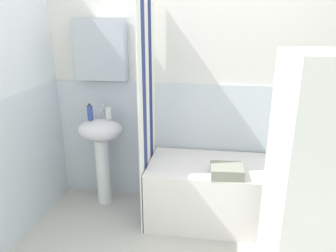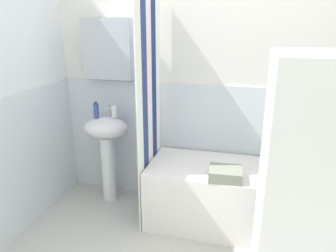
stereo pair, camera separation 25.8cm
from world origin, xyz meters
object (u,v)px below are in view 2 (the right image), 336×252
soap_dispenser (96,110)px  bathtub (235,197)px  washer_dryer_stack (313,203)px  toothbrush_cup (114,112)px  shampoo_bottle (283,152)px  towel_folded (225,174)px  lotion_bottle (316,154)px  sink (107,141)px  conditioner_bottle (292,154)px  body_wash_bottle (301,156)px

soap_dispenser → bathtub: size_ratio=0.11×
soap_dispenser → washer_dryer_stack: size_ratio=0.10×
soap_dispenser → toothbrush_cup: bearing=18.5°
shampoo_bottle → towel_folded: bearing=-134.3°
bathtub → towel_folded: bearing=-111.2°
soap_dispenser → lotion_bottle: 2.04m
shampoo_bottle → bathtub: bearing=-145.3°
sink → soap_dispenser: (-0.08, -0.02, 0.31)m
lotion_bottle → conditioner_bottle: (-0.20, -0.03, -0.01)m
sink → body_wash_bottle: sink is taller
sink → lotion_bottle: size_ratio=4.25×
lotion_bottle → conditioner_bottle: bearing=-171.5°
soap_dispenser → conditioner_bottle: soap_dispenser is taller
soap_dispenser → conditioner_bottle: bearing=3.6°
sink → soap_dispenser: 0.32m
shampoo_bottle → lotion_bottle: bearing=-2.1°
toothbrush_cup → shampoo_bottle: 1.61m
body_wash_bottle → washer_dryer_stack: 1.12m
toothbrush_cup → shampoo_bottle: bearing=3.6°
bathtub → lotion_bottle: bearing=21.6°
toothbrush_cup → conditioner_bottle: toothbrush_cup is taller
bathtub → body_wash_bottle: body_wash_bottle is taller
bathtub → lotion_bottle: lotion_bottle is taller
shampoo_bottle → body_wash_bottle: bearing=-13.5°
shampoo_bottle → toothbrush_cup: bearing=-176.4°
body_wash_bottle → sink: bearing=-176.7°
body_wash_bottle → shampoo_bottle: size_ratio=0.93×
conditioner_bottle → towel_folded: bearing=-140.8°
body_wash_bottle → shampoo_bottle: bearing=166.5°
body_wash_bottle → washer_dryer_stack: bearing=-95.4°
toothbrush_cup → body_wash_bottle: size_ratio=0.69×
soap_dispenser → shampoo_bottle: 1.77m
towel_folded → lotion_bottle: bearing=32.5°
washer_dryer_stack → soap_dispenser: bearing=151.2°
sink → conditioner_bottle: size_ratio=4.54×
sink → lotion_bottle: sink is taller
toothbrush_cup → sink: bearing=-153.6°
soap_dispenser → conditioner_bottle: size_ratio=0.83×
lotion_bottle → washer_dryer_stack: bearing=-101.5°
sink → washer_dryer_stack: (1.70, -1.00, 0.16)m
soap_dispenser → shampoo_bottle: soap_dispenser is taller
bathtub → towel_folded: 0.39m
body_wash_bottle → towel_folded: body_wash_bottle is taller
toothbrush_cup → lotion_bottle: bearing=2.8°
toothbrush_cup → towel_folded: bearing=-19.3°
sink → bathtub: sink is taller
soap_dispenser → lotion_bottle: bearing=4.1°
conditioner_bottle → washer_dryer_stack: washer_dryer_stack is taller
washer_dryer_stack → toothbrush_cup: bearing=147.4°
soap_dispenser → sink: bearing=10.3°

